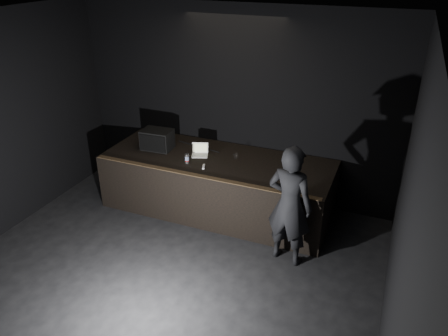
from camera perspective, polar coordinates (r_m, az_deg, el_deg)
The scene contains 11 objects.
ground at distance 6.17m, azimuth -11.34°, elevation -17.53°, with size 7.00×7.00×0.00m, color black.
room_walls at distance 5.00m, azimuth -13.37°, elevation -0.55°, with size 6.10×7.10×3.52m.
stage_riser at distance 7.81m, azimuth -0.84°, elevation -2.11°, with size 4.00×1.50×1.00m, color black.
riser_lip at distance 7.00m, azimuth -3.15°, elevation -1.03°, with size 3.92×0.10×0.01m, color brown.
stage_monitor at distance 8.00m, azimuth -8.74°, elevation 3.69°, with size 0.56×0.43×0.36m.
cable at distance 8.06m, azimuth -3.36°, elevation 2.82°, with size 0.02×0.02×0.94m, color black.
laptop at distance 7.73m, azimuth -3.17°, elevation 2.10°, with size 0.35×0.34×0.20m.
beer_can at distance 7.42m, azimuth -4.85°, elevation 1.23°, with size 0.07×0.07×0.17m.
plastic_cup at distance 7.59m, azimuth 1.56°, elevation 1.60°, with size 0.07×0.07×0.09m, color white.
wii_remote at distance 7.28m, azimuth -2.68°, elevation 0.19°, with size 0.04×0.15×0.03m, color white.
person at distance 6.39m, azimuth 8.57°, elevation -4.90°, with size 0.69×0.45×1.88m, color black.
Camera 1 is at (2.73, -3.57, 4.24)m, focal length 35.00 mm.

